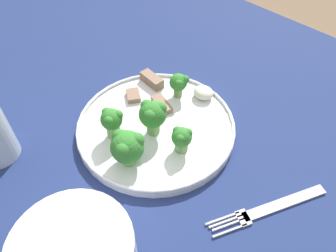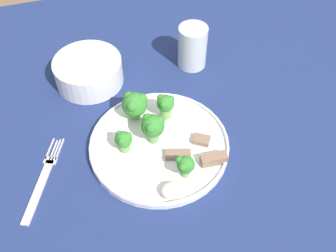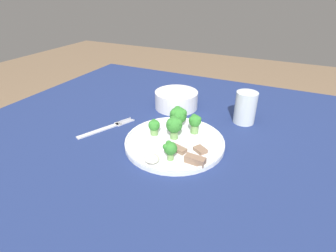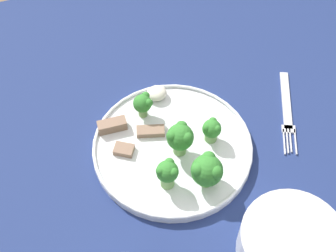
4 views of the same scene
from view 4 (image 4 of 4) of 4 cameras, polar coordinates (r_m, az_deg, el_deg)
table at (r=0.84m, az=0.01°, el=-9.19°), size 1.36×1.09×0.73m
dinner_plate at (r=0.79m, az=0.55°, el=-2.61°), size 0.27×0.27×0.02m
fork at (r=0.88m, az=14.28°, el=1.86°), size 0.09×0.18×0.00m
cream_bowl at (r=0.71m, az=14.67°, el=-13.87°), size 0.15×0.15×0.06m
broccoli_floret_near_rim_left at (r=0.75m, az=1.49°, el=-1.40°), size 0.05×0.04×0.06m
broccoli_floret_center_left at (r=0.73m, az=4.78°, el=-5.40°), size 0.05×0.05×0.06m
broccoli_floret_back_left at (r=0.81m, az=-2.86°, el=2.81°), size 0.03×0.03×0.05m
broccoli_floret_front_left at (r=0.78m, az=5.35°, el=-0.41°), size 0.03×0.03×0.05m
broccoli_floret_center_back at (r=0.72m, az=-0.08°, el=-5.71°), size 0.04×0.04×0.06m
meat_slice_front_slice at (r=0.79m, az=-5.40°, el=-2.88°), size 0.04×0.04×0.01m
meat_slice_middle_slice at (r=0.81m, az=-6.83°, el=0.08°), size 0.05×0.02×0.02m
meat_slice_rear_slice at (r=0.80m, az=-2.17°, el=-0.64°), size 0.05×0.03×0.01m
sauce_dollop at (r=0.85m, az=-1.40°, el=4.02°), size 0.04×0.03×0.02m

